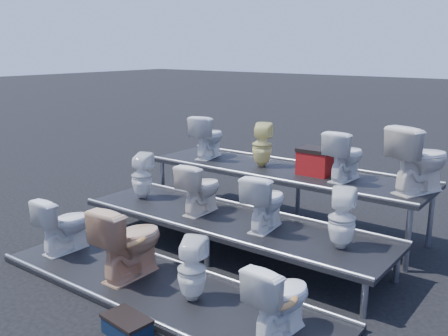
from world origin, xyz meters
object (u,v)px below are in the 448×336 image
Objects in this scene: toilet_7 at (342,219)px; toilet_4 at (142,176)px; toilet_9 at (262,145)px; toilet_0 at (65,224)px; toilet_10 at (345,155)px; toilet_2 at (192,270)px; step_stool at (127,328)px; toilet_5 at (200,188)px; toilet_6 at (265,201)px; toilet_11 at (420,159)px; toilet_8 at (208,136)px; toilet_3 at (280,298)px; red_crate at (316,163)px; toilet_1 at (130,240)px.

toilet_4 is at bearing -17.60° from toilet_7.
toilet_0 is at bearing 43.35° from toilet_9.
toilet_10 is (1.31, 0.00, 0.01)m from toilet_9.
step_stool is (-0.10, -0.80, -0.31)m from toilet_2.
toilet_6 reaches higher than toilet_5.
toilet_7 is 0.80× the size of toilet_11.
toilet_10 is at bearing 86.65° from step_stool.
step_stool is (1.76, -3.40, -1.12)m from toilet_8.
toilet_7 is at bearing 162.19° from toilet_4.
toilet_0 is 1.62× the size of step_stool.
toilet_9 is at bearing -48.85° from toilet_3.
toilet_8 is at bearing -178.64° from red_crate.
toilet_0 is 1.07× the size of toilet_10.
toilet_11 is 3.92m from step_stool.
toilet_1 is 1.91× the size of step_stool.
toilet_3 is at bearing 72.60° from toilet_7.
toilet_11 is (1.38, 1.30, 0.47)m from toilet_6.
toilet_4 is 1.10m from toilet_5.
toilet_8 is 1.91m from red_crate.
step_stool is (2.02, -0.80, -0.34)m from toilet_0.
toilet_10 reaches higher than toilet_1.
toilet_0 is 1.09× the size of toilet_2.
toilet_1 is 2.69m from toilet_9.
toilet_9 is at bearing 22.72° from toilet_11.
toilet_2 is 2.76m from toilet_10.
toilet_10 is (2.34, 0.00, -0.01)m from toilet_8.
step_stool is at bearing -92.16° from red_crate.
toilet_2 is at bearing 83.75° from toilet_10.
toilet_0 is 3.46m from red_crate.
toilet_3 is 1.02× the size of toilet_8.
toilet_10 is 1.50× the size of red_crate.
toilet_6 is at bearing 162.19° from toilet_4.
toilet_11 is at bearing 169.04° from toilet_8.
toilet_6 is 1.62m from toilet_9.
toilet_4 is at bearing 26.49° from toilet_9.
toilet_0 is 1.20m from toilet_1.
toilet_4 is 0.95× the size of toilet_8.
toilet_2 is 0.98× the size of toilet_5.
toilet_1 is 1.24× the size of toilet_6.
toilet_6 is at bearing -47.48° from toilet_3.
toilet_11 is at bearing 71.96° from step_stool.
toilet_8 is at bearing 22.72° from toilet_11.
toilet_8 is 1.53× the size of red_crate.
toilet_1 is 1.21× the size of toilet_3.
red_crate reaches higher than toilet_5.
toilet_2 is 1.04m from toilet_3.
toilet_9 reaches higher than toilet_5.
toilet_7 is 1.44m from toilet_11.
toilet_4 is at bearing -91.69° from toilet_0.
toilet_11 reaches higher than toilet_6.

